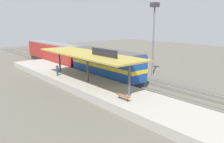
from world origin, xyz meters
The scene contains 10 objects.
ground_plane centered at (2.00, 0.00, 0.00)m, with size 120.00×120.00×0.00m, color #5B564C.
track_near centered at (0.00, 0.00, 0.03)m, with size 3.20×110.00×0.16m.
track_far centered at (4.60, 0.00, 0.03)m, with size 3.20×110.00×0.16m.
platform centered at (-4.60, 0.00, 0.45)m, with size 6.00×44.00×0.90m, color #9E998E.
station_canopy centered at (-4.60, -0.09, 4.53)m, with size 5.20×18.00×4.70m.
platform_bench centered at (-6.00, -8.63, 1.34)m, with size 0.44×1.70×0.50m.
locomotive centered at (0.00, 1.97, 2.41)m, with size 2.93×14.43×4.44m.
passenger_carriage_single centered at (0.00, 19.97, 2.31)m, with size 2.90×20.00×4.24m.
light_mast centered at (7.80, -0.68, 8.40)m, with size 1.10×1.10×11.70m.
person_waiting centered at (-6.25, 5.58, 1.85)m, with size 0.34×0.34×1.71m.
Camera 1 is at (-21.11, -24.99, 8.78)m, focal length 36.57 mm.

